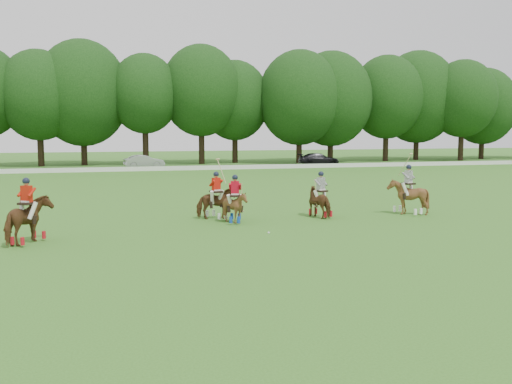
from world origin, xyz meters
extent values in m
plane|color=#34671D|center=(0.00, 0.00, 0.00)|extent=(180.00, 180.00, 0.00)
cylinder|color=black|center=(-11.63, 48.49, 2.32)|extent=(0.70, 0.70, 4.64)
ellipsoid|color=black|center=(-11.63, 48.49, 7.95)|extent=(8.80, 8.80, 10.13)
cylinder|color=black|center=(-6.99, 49.52, 2.16)|extent=(0.70, 0.70, 4.31)
ellipsoid|color=black|center=(-6.99, 49.52, 8.31)|extent=(10.67, 10.67, 12.27)
cylinder|color=black|center=(-0.04, 48.00, 2.62)|extent=(0.70, 0.70, 5.24)
ellipsoid|color=black|center=(-0.04, 48.00, 8.26)|extent=(8.06, 8.06, 9.26)
cylinder|color=black|center=(6.63, 48.24, 2.59)|extent=(0.70, 0.70, 5.19)
ellipsoid|color=black|center=(6.63, 48.24, 8.75)|extent=(9.50, 9.50, 10.92)
cylinder|color=black|center=(11.06, 49.62, 2.24)|extent=(0.70, 0.70, 4.48)
ellipsoid|color=black|center=(11.06, 49.62, 7.71)|extent=(8.60, 8.60, 9.89)
cylinder|color=black|center=(18.54, 46.82, 2.11)|extent=(0.70, 0.70, 4.21)
ellipsoid|color=black|center=(18.54, 46.82, 8.00)|extent=(10.11, 10.11, 11.63)
cylinder|color=black|center=(23.25, 48.17, 2.03)|extent=(0.70, 0.70, 4.07)
ellipsoid|color=black|center=(23.25, 48.17, 7.99)|extent=(10.46, 10.46, 12.03)
cylinder|color=black|center=(31.16, 48.38, 2.40)|extent=(0.70, 0.70, 4.79)
ellipsoid|color=black|center=(31.16, 48.38, 8.35)|extent=(9.47, 9.47, 10.89)
cylinder|color=black|center=(36.59, 49.92, 2.22)|extent=(0.70, 0.70, 4.44)
ellipsoid|color=black|center=(36.59, 49.92, 8.51)|extent=(10.84, 10.84, 12.47)
cylinder|color=black|center=(41.42, 46.74, 2.43)|extent=(0.70, 0.70, 4.86)
ellipsoid|color=black|center=(41.42, 46.74, 8.21)|extent=(8.94, 8.94, 10.28)
cylinder|color=black|center=(46.86, 49.73, 1.95)|extent=(0.70, 0.70, 3.90)
ellipsoid|color=black|center=(46.86, 49.73, 7.38)|extent=(9.29, 9.29, 10.68)
cube|color=white|center=(0.00, 38.00, 0.22)|extent=(120.00, 0.10, 0.44)
imported|color=#A4A4A9|center=(-0.65, 42.50, 0.70)|extent=(4.43, 2.09, 1.40)
imported|color=black|center=(19.45, 42.50, 0.69)|extent=(4.94, 2.41, 1.39)
imported|color=#523015|center=(-7.69, 2.04, 0.86)|extent=(1.79, 2.22, 1.71)
cube|color=black|center=(-7.69, 2.04, 1.49)|extent=(0.66, 0.70, 0.08)
cylinder|color=tan|center=(-7.95, 2.18, 1.41)|extent=(0.13, 0.20, 1.29)
imported|color=#523015|center=(0.01, 5.82, 0.74)|extent=(1.81, 1.68, 1.49)
cube|color=black|center=(0.01, 5.82, 1.29)|extent=(0.60, 0.68, 0.08)
cylinder|color=tan|center=(0.29, 5.92, 2.21)|extent=(0.29, 0.74, 1.08)
imported|color=#523015|center=(0.61, 4.56, 0.71)|extent=(1.44, 1.54, 1.42)
cube|color=black|center=(0.61, 4.56, 1.23)|extent=(0.57, 0.66, 0.08)
cylinder|color=tan|center=(0.90, 4.48, 1.15)|extent=(0.08, 0.21, 1.29)
imported|color=#523015|center=(4.89, 5.13, 0.72)|extent=(1.33, 1.88, 1.45)
cube|color=black|center=(4.89, 5.13, 1.25)|extent=(0.61, 0.68, 0.08)
cylinder|color=tan|center=(4.61, 5.03, 1.17)|extent=(0.10, 0.21, 1.29)
imported|color=#523015|center=(9.33, 4.86, 0.87)|extent=(1.88, 1.98, 1.74)
cube|color=black|center=(9.33, 4.86, 1.51)|extent=(0.61, 0.68, 0.08)
cylinder|color=tan|center=(9.05, 4.75, 2.43)|extent=(0.30, 0.73, 1.08)
sphere|color=white|center=(1.29, 1.62, 0.04)|extent=(0.09, 0.09, 0.09)
camera|label=1|loc=(-5.04, -19.82, 4.14)|focal=40.00mm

